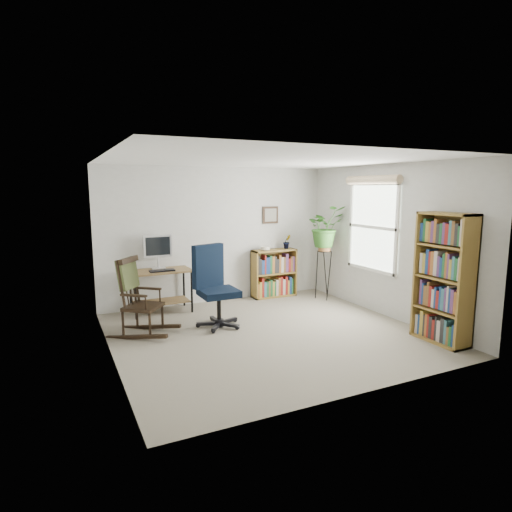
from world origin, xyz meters
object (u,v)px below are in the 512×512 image
desk (161,291)px  rocking_chair (143,296)px  tall_bookshelf (444,278)px  low_bookshelf (274,273)px  office_chair (219,286)px

desk → rocking_chair: rocking_chair is taller
desk → tall_bookshelf: size_ratio=0.57×
tall_bookshelf → desk: bearing=135.5°
low_bookshelf → desk: bearing=-176.8°
office_chair → tall_bookshelf: 3.08m
desk → office_chair: (0.59, -1.12, 0.26)m
office_chair → low_bookshelf: office_chair is taller
office_chair → rocking_chair: 1.08m
office_chair → low_bookshelf: size_ratio=1.37×
office_chair → rocking_chair: size_ratio=1.11×
office_chair → rocking_chair: bearing=154.8°
desk → low_bookshelf: size_ratio=1.10×
rocking_chair → tall_bookshelf: (3.51, -1.99, 0.31)m
rocking_chair → low_bookshelf: rocking_chair is taller
desk → rocking_chair: 1.11m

